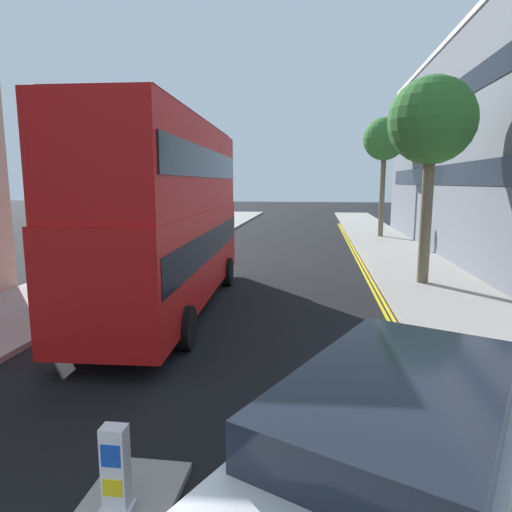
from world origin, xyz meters
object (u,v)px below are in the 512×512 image
(taxi_minivan, at_px, (388,494))
(pedestrian_far, at_px, (424,236))
(keep_left_bollard, at_px, (116,477))
(double_decker_bus_away, at_px, (169,210))

(taxi_minivan, xyz_separation_m, pedestrian_far, (5.18, 21.62, -0.08))
(keep_left_bollard, xyz_separation_m, double_decker_bus_away, (-2.19, 8.72, 2.42))
(double_decker_bus_away, bearing_deg, pedestrian_far, 50.47)
(taxi_minivan, relative_size, pedestrian_far, 3.18)
(keep_left_bollard, relative_size, taxi_minivan, 0.22)
(taxi_minivan, bearing_deg, keep_left_bollard, 169.51)
(keep_left_bollard, distance_m, double_decker_bus_away, 9.31)
(double_decker_bus_away, relative_size, taxi_minivan, 2.12)
(double_decker_bus_away, xyz_separation_m, pedestrian_far, (10.21, 12.37, -2.04))
(double_decker_bus_away, height_order, taxi_minivan, double_decker_bus_away)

